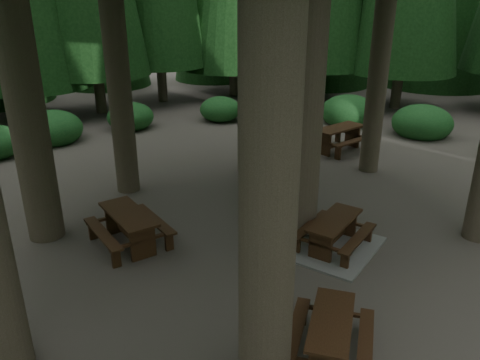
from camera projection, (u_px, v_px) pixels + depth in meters
ground at (278, 243)px, 10.75m from camera, size 80.00×80.00×0.00m
picnic_table_a at (333, 238)px, 10.46m from camera, size 2.63×2.41×0.73m
picnic_table_b at (129, 224)px, 10.51m from camera, size 1.51×1.86×0.80m
picnic_table_d at (339, 135)px, 16.92m from camera, size 2.10×1.73×0.87m
picnic_table_e at (331, 332)px, 7.25m from camera, size 2.06×2.00×0.69m
shrub_ring at (281, 208)px, 11.55m from camera, size 23.86×24.64×1.49m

